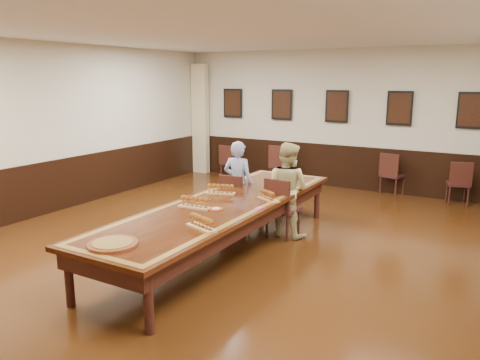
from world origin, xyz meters
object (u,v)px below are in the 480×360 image
Objects in this scene: chair_man at (236,200)px; conference_table at (223,212)px; person_man at (238,183)px; spare_chair_a at (230,162)px; chair_woman at (283,207)px; spare_chair_d at (458,182)px; spare_chair_b at (281,165)px; carved_platter at (113,244)px; person_woman at (287,189)px; spare_chair_c at (393,174)px.

chair_man is 1.28m from conference_table.
spare_chair_a is at bearing -61.95° from person_man.
chair_woman is 1.09× the size of spare_chair_d.
chair_woman is 1.01× the size of spare_chair_b.
conference_table is 2.12m from carved_platter.
spare_chair_d is at bearing -117.23° from person_woman.
spare_chair_d is (5.31, 0.24, 0.01)m from spare_chair_a.
spare_chair_b is 3.78m from person_woman.
spare_chair_d is at bearing 60.06° from conference_table.
spare_chair_a is at bearing 110.92° from carved_platter.
spare_chair_d is (1.34, -0.13, -0.02)m from spare_chair_c.
chair_woman is at bearing 91.14° from spare_chair_c.
person_woman is (0.01, 0.10, 0.28)m from chair_woman.
spare_chair_b is at bearing 104.91° from conference_table.
person_woman is 2.54× the size of carved_platter.
chair_woman is 3.85m from spare_chair_b.
spare_chair_a is 1.39m from spare_chair_b.
chair_man is 1.01m from person_woman.
spare_chair_c reaches higher than spare_chair_d.
chair_woman is 0.64× the size of person_woman.
spare_chair_d reaches higher than conference_table.
person_woman is at bearing 174.11° from chair_man.
person_man is (-0.97, 0.21, 0.25)m from chair_woman.
conference_table is at bearing 88.67° from spare_chair_c.
person_woman is (1.69, -3.36, 0.28)m from spare_chair_b.
person_woman is (0.98, -0.11, 0.03)m from person_man.
chair_man reaches higher than spare_chair_a.
spare_chair_a is 1.46× the size of carved_platter.
spare_chair_d is at bearing -172.88° from spare_chair_a.
chair_woman reaches higher than spare_chair_a.
spare_chair_b is 3.92m from spare_chair_d.
spare_chair_d is 4.19m from person_woman.
chair_man is at bearing 127.28° from spare_chair_a.
person_woman is at bearing 42.92° from spare_chair_d.
chair_man is 0.99× the size of spare_chair_c.
chair_woman is 0.30m from person_woman.
spare_chair_c is 1.55× the size of carved_platter.
person_man is (0.72, -3.26, 0.26)m from spare_chair_b.
spare_chair_d is at bearing -171.12° from spare_chair_c.
spare_chair_a is 3.99m from spare_chair_c.
conference_table is (1.21, -4.53, 0.12)m from spare_chair_b.
person_man is (-0.01, 0.10, 0.28)m from chair_man.
chair_man is 3.33m from carved_platter.
spare_chair_d is at bearing 178.58° from spare_chair_b.
spare_chair_d is at bearing -116.59° from chair_woman.
chair_man is 4.76m from spare_chair_d.
spare_chair_c is at bearing -98.40° from chair_woman.
spare_chair_a is 0.18× the size of conference_table.
chair_woman is 4.59m from spare_chair_a.
conference_table is (-2.71, -4.71, 0.16)m from spare_chair_d.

